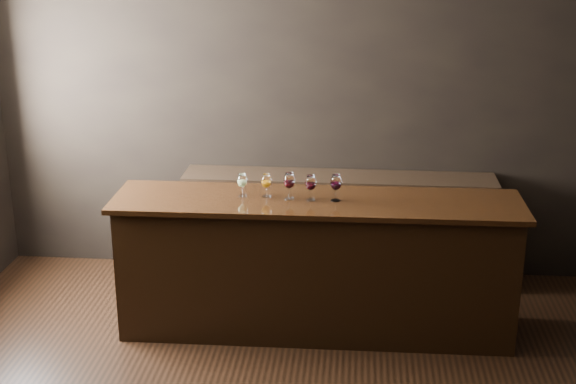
# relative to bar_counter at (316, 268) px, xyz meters

# --- Properties ---
(room_shell) EXTENTS (5.02, 4.52, 2.81)m
(room_shell) POSITION_rel_bar_counter_xyz_m (-0.53, -1.00, 1.31)
(room_shell) COLOR black
(room_shell) RESTS_ON ground
(bar_counter) EXTENTS (2.85, 0.65, 0.99)m
(bar_counter) POSITION_rel_bar_counter_xyz_m (0.00, 0.00, 0.00)
(bar_counter) COLOR black
(bar_counter) RESTS_ON ground
(bar_top) EXTENTS (2.94, 0.72, 0.04)m
(bar_top) POSITION_rel_bar_counter_xyz_m (0.00, 0.00, 0.52)
(bar_top) COLOR black
(bar_top) RESTS_ON bar_counter
(back_bar_shelf) EXTENTS (2.57, 0.40, 0.93)m
(back_bar_shelf) POSITION_rel_bar_counter_xyz_m (0.13, 0.92, -0.03)
(back_bar_shelf) COLOR black
(back_bar_shelf) RESTS_ON ground
(glass_white) EXTENTS (0.07, 0.07, 0.17)m
(glass_white) POSITION_rel_bar_counter_xyz_m (-0.54, 0.03, 0.65)
(glass_white) COLOR white
(glass_white) RESTS_ON bar_top
(glass_amber) EXTENTS (0.07, 0.07, 0.17)m
(glass_amber) POSITION_rel_bar_counter_xyz_m (-0.37, 0.03, 0.65)
(glass_amber) COLOR white
(glass_amber) RESTS_ON bar_top
(glass_red_a) EXTENTS (0.08, 0.08, 0.20)m
(glass_red_a) POSITION_rel_bar_counter_xyz_m (-0.20, -0.00, 0.67)
(glass_red_a) COLOR white
(glass_red_a) RESTS_ON bar_top
(glass_red_b) EXTENTS (0.08, 0.08, 0.19)m
(glass_red_b) POSITION_rel_bar_counter_xyz_m (-0.04, -0.02, 0.66)
(glass_red_b) COLOR white
(glass_red_b) RESTS_ON bar_top
(glass_red_c) EXTENTS (0.08, 0.08, 0.19)m
(glass_red_c) POSITION_rel_bar_counter_xyz_m (0.13, -0.01, 0.67)
(glass_red_c) COLOR white
(glass_red_c) RESTS_ON bar_top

